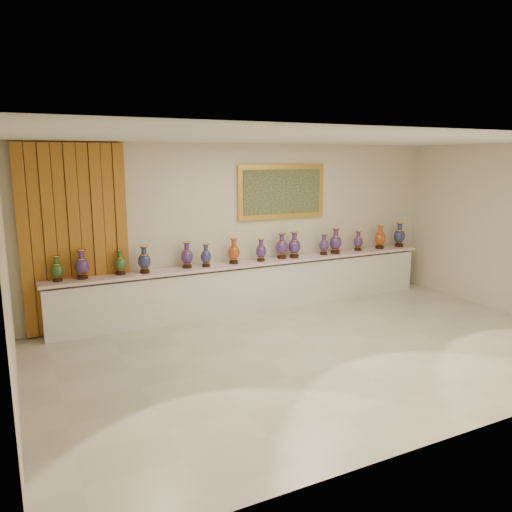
# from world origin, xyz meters

# --- Properties ---
(ground) EXTENTS (8.00, 8.00, 0.00)m
(ground) POSITION_xyz_m (0.00, 0.00, 0.00)
(ground) COLOR beige
(ground) RESTS_ON ground
(room) EXTENTS (8.00, 8.00, 8.00)m
(room) POSITION_xyz_m (-2.44, 2.44, 1.60)
(room) COLOR beige
(room) RESTS_ON ground
(counter) EXTENTS (7.28, 0.48, 0.90)m
(counter) POSITION_xyz_m (0.00, 2.27, 0.44)
(counter) COLOR white
(counter) RESTS_ON ground
(vase_0) EXTENTS (0.24, 0.24, 0.40)m
(vase_0) POSITION_xyz_m (-3.34, 2.25, 1.08)
(vase_0) COLOR black
(vase_0) RESTS_ON counter
(vase_1) EXTENTS (0.28, 0.28, 0.47)m
(vase_1) POSITION_xyz_m (-2.98, 2.26, 1.11)
(vase_1) COLOR black
(vase_1) RESTS_ON counter
(vase_2) EXTENTS (0.24, 0.24, 0.41)m
(vase_2) POSITION_xyz_m (-2.38, 2.28, 1.08)
(vase_2) COLOR black
(vase_2) RESTS_ON counter
(vase_3) EXTENTS (0.21, 0.21, 0.45)m
(vase_3) POSITION_xyz_m (-2.01, 2.22, 1.10)
(vase_3) COLOR black
(vase_3) RESTS_ON counter
(vase_4) EXTENTS (0.26, 0.26, 0.45)m
(vase_4) POSITION_xyz_m (-1.27, 2.28, 1.10)
(vase_4) COLOR black
(vase_4) RESTS_ON counter
(vase_5) EXTENTS (0.20, 0.20, 0.40)m
(vase_5) POSITION_xyz_m (-0.94, 2.22, 1.08)
(vase_5) COLOR black
(vase_5) RESTS_ON counter
(vase_6) EXTENTS (0.24, 0.24, 0.46)m
(vase_6) POSITION_xyz_m (-0.41, 2.24, 1.11)
(vase_6) COLOR black
(vase_6) RESTS_ON counter
(vase_7) EXTENTS (0.25, 0.25, 0.41)m
(vase_7) POSITION_xyz_m (0.12, 2.21, 1.09)
(vase_7) COLOR black
(vase_7) RESTS_ON counter
(vase_8) EXTENTS (0.29, 0.29, 0.48)m
(vase_8) POSITION_xyz_m (0.58, 2.27, 1.11)
(vase_8) COLOR black
(vase_8) RESTS_ON counter
(vase_9) EXTENTS (0.27, 0.27, 0.49)m
(vase_9) POSITION_xyz_m (0.83, 2.23, 1.12)
(vase_9) COLOR black
(vase_9) RESTS_ON counter
(vase_10) EXTENTS (0.19, 0.19, 0.40)m
(vase_10) POSITION_xyz_m (1.49, 2.23, 1.08)
(vase_10) COLOR black
(vase_10) RESTS_ON counter
(vase_11) EXTENTS (0.31, 0.31, 0.50)m
(vase_11) POSITION_xyz_m (1.76, 2.22, 1.12)
(vase_11) COLOR black
(vase_11) RESTS_ON counter
(vase_12) EXTENTS (0.23, 0.23, 0.40)m
(vase_12) POSITION_xyz_m (2.37, 2.29, 1.08)
(vase_12) COLOR black
(vase_12) RESTS_ON counter
(vase_13) EXTENTS (0.25, 0.25, 0.49)m
(vase_13) POSITION_xyz_m (2.90, 2.26, 1.12)
(vase_13) COLOR black
(vase_13) RESTS_ON counter
(vase_14) EXTENTS (0.26, 0.26, 0.51)m
(vase_14) POSITION_xyz_m (3.42, 2.26, 1.13)
(vase_14) COLOR black
(vase_14) RESTS_ON counter
(label_card) EXTENTS (0.10, 0.06, 0.00)m
(label_card) POSITION_xyz_m (-2.14, 2.13, 0.90)
(label_card) COLOR white
(label_card) RESTS_ON counter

